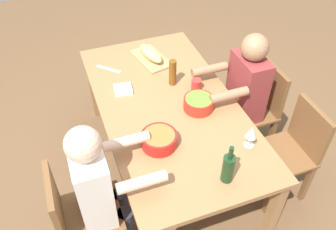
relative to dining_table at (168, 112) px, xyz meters
name	(u,v)px	position (x,y,z in m)	size (l,w,h in m)	color
ground_plane	(168,166)	(0.00, 0.00, -0.66)	(8.00, 8.00, 0.00)	brown
dining_table	(168,112)	(0.00, 0.00, 0.00)	(1.92, 1.01, 0.74)	#9E7044
chair_near_left	(293,148)	(-0.53, -0.83, -0.18)	(0.40, 0.40, 0.85)	brown
chair_far_left	(76,214)	(-0.53, 0.83, -0.18)	(0.40, 0.40, 0.85)	brown
diner_far_left	(100,186)	(-0.53, 0.64, 0.03)	(0.41, 0.53, 1.20)	#2D2D38
chair_near_center	(257,105)	(0.00, -0.83, -0.18)	(0.40, 0.40, 0.85)	brown
diner_near_center	(242,90)	(0.00, -0.64, 0.03)	(0.41, 0.53, 1.20)	#2D2D38
serving_bowl_salad	(199,103)	(-0.12, -0.20, 0.13)	(0.22, 0.22, 0.10)	red
serving_bowl_fruit	(159,139)	(-0.37, 0.20, 0.13)	(0.24, 0.24, 0.10)	red
cutting_board	(151,59)	(0.61, -0.07, 0.09)	(0.40, 0.22, 0.02)	tan
bread_loaf	(151,53)	(0.61, -0.07, 0.14)	(0.32, 0.11, 0.09)	tan
wine_bottle	(228,168)	(-0.78, -0.10, 0.18)	(0.08, 0.08, 0.29)	#193819
beer_bottle	(173,73)	(0.23, -0.12, 0.19)	(0.06, 0.06, 0.22)	brown
wine_glass	(251,133)	(-0.58, -0.37, 0.19)	(0.08, 0.08, 0.17)	silver
cup_near_center	(196,85)	(0.09, -0.27, 0.12)	(0.08, 0.08, 0.09)	red
carving_knife	(109,69)	(0.60, 0.32, 0.08)	(0.23, 0.02, 0.01)	silver
napkin_stack	(123,89)	(0.28, 0.28, 0.09)	(0.14, 0.14, 0.02)	white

